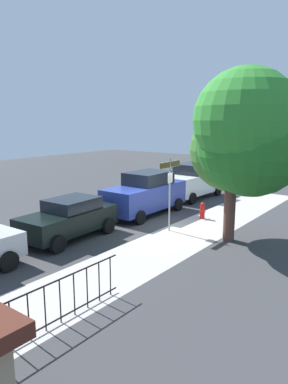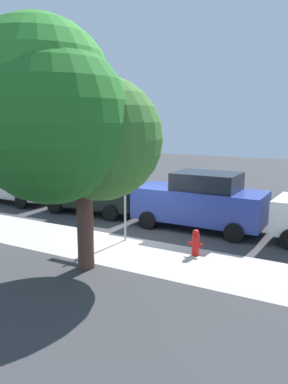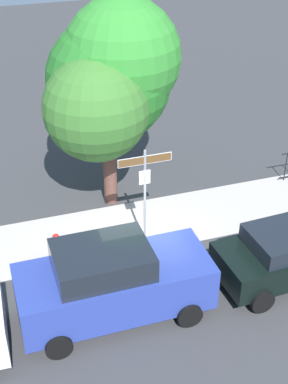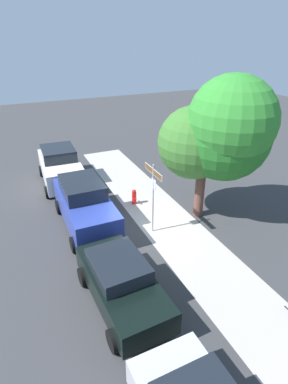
# 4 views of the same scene
# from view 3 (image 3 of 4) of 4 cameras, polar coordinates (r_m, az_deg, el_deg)

# --- Properties ---
(ground_plane) EXTENTS (60.00, 60.00, 0.00)m
(ground_plane) POSITION_cam_3_polar(r_m,az_deg,el_deg) (15.87, -0.77, -6.41)
(ground_plane) COLOR #38383A
(sidewalk_strip) EXTENTS (24.00, 2.60, 0.00)m
(sidewalk_strip) POSITION_cam_3_polar(r_m,az_deg,el_deg) (17.40, 4.23, -2.56)
(sidewalk_strip) COLOR #B2A8A2
(sidewalk_strip) RESTS_ON ground_plane
(street_sign) EXTENTS (1.51, 0.07, 3.09)m
(street_sign) POSITION_cam_3_polar(r_m,az_deg,el_deg) (15.03, 0.09, 1.28)
(street_sign) COLOR #9EA0A5
(street_sign) RESTS_ON ground_plane
(shade_tree) EXTENTS (4.45, 4.55, 6.34)m
(shade_tree) POSITION_cam_3_polar(r_m,az_deg,el_deg) (16.87, -3.49, 11.60)
(shade_tree) COLOR brown
(shade_tree) RESTS_ON ground_plane
(car_blue) EXTENTS (4.67, 2.07, 2.08)m
(car_blue) POSITION_cam_3_polar(r_m,az_deg,el_deg) (13.42, -3.26, -9.27)
(car_blue) COLOR #2A3C96
(car_blue) RESTS_ON ground_plane
(fire_hydrant) EXTENTS (0.42, 0.22, 0.78)m
(fire_hydrant) POSITION_cam_3_polar(r_m,az_deg,el_deg) (15.74, -9.00, -5.48)
(fire_hydrant) COLOR red
(fire_hydrant) RESTS_ON ground_plane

